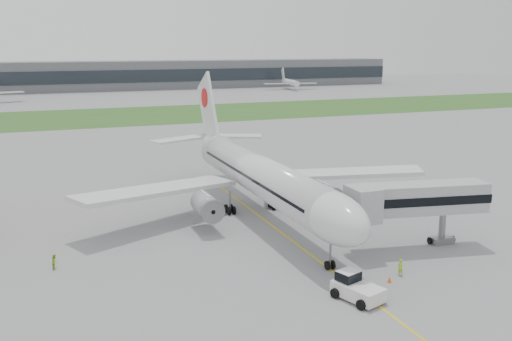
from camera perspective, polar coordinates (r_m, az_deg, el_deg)
name	(u,v)px	position (r m, az deg, el deg)	size (l,w,h in m)	color
ground	(272,226)	(71.33, 1.63, -5.56)	(600.00, 600.00, 0.00)	gray
apron_markings	(289,238)	(66.99, 3.30, -6.79)	(70.00, 70.00, 0.04)	yellow
grass_strip	(126,116)	(185.71, -12.89, 5.35)	(600.00, 50.00, 0.02)	#2A5A21
terminal_building	(91,76)	(293.94, -16.18, 9.07)	(320.00, 22.30, 14.00)	slate
airliner	(258,174)	(74.18, 0.20, -0.31)	(48.13, 53.95, 17.88)	silver
pushback_tug	(355,287)	(52.34, 9.91, -11.41)	(4.12, 5.06, 2.30)	silver
jet_bridge	(412,200)	(64.58, 15.33, -2.85)	(16.35, 6.06, 7.45)	#A3A2A5
safety_cone_left	(343,281)	(55.42, 8.74, -10.89)	(0.35, 0.35, 0.48)	#DE5A0B
safety_cone_right	(390,280)	(56.47, 13.22, -10.59)	(0.41, 0.41, 0.57)	#DE5A0B
ground_crew_near	(400,267)	(58.19, 14.22, -9.33)	(0.62, 0.41, 1.69)	#91D924
ground_crew_far	(55,262)	(61.46, -19.48, -8.58)	(0.74, 0.57, 1.52)	#88C921
distant_aircraft_right	(290,89)	(288.95, 3.45, 8.09)	(26.83, 23.68, 10.26)	silver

